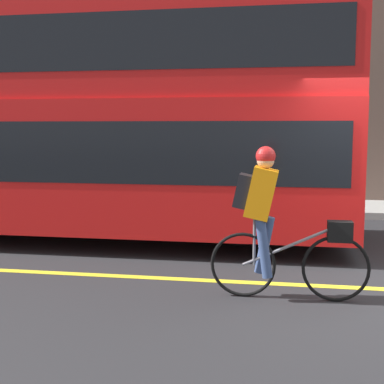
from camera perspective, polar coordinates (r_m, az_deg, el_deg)
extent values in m
cube|color=gray|center=(12.38, 16.56, -1.72)|extent=(60.00, 2.02, 0.15)
cube|color=brown|center=(13.47, 16.44, 11.93)|extent=(60.00, 0.30, 6.23)
cylinder|color=black|center=(8.58, 4.97, -2.45)|extent=(0.95, 0.30, 0.95)
cube|color=red|center=(9.19, -13.13, 3.05)|extent=(9.26, 2.56, 1.98)
cube|color=black|center=(9.18, -13.17, 4.53)|extent=(8.89, 2.58, 0.87)
cube|color=red|center=(9.24, -13.42, 13.60)|extent=(9.26, 2.46, 1.41)
cube|color=black|center=(9.25, -13.43, 14.03)|extent=(8.89, 2.48, 0.79)
torus|color=black|center=(5.97, 15.09, -7.91)|extent=(0.72, 0.04, 0.72)
torus|color=black|center=(5.96, 5.46, -7.73)|extent=(0.72, 0.04, 0.72)
cylinder|color=slate|center=(5.90, 10.33, -5.67)|extent=(1.01, 0.03, 0.49)
cylinder|color=slate|center=(5.90, 6.66, -5.27)|extent=(0.03, 0.03, 0.53)
cube|color=black|center=(5.89, 15.50, -4.08)|extent=(0.26, 0.16, 0.22)
cube|color=orange|center=(5.80, 7.40, -0.11)|extent=(0.37, 0.32, 0.58)
cube|color=black|center=(5.81, 5.44, 0.13)|extent=(0.21, 0.26, 0.38)
cylinder|color=#384C7A|center=(5.99, 7.74, -5.62)|extent=(0.22, 0.11, 0.65)
cylinder|color=#384C7A|center=(5.81, 7.67, -6.00)|extent=(0.20, 0.11, 0.65)
sphere|color=tan|center=(5.77, 7.86, 3.39)|extent=(0.19, 0.19, 0.19)
sphere|color=red|center=(5.77, 7.86, 3.81)|extent=(0.21, 0.21, 0.21)
cylinder|color=#515156|center=(13.75, -18.16, 1.06)|extent=(0.50, 0.50, 0.81)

